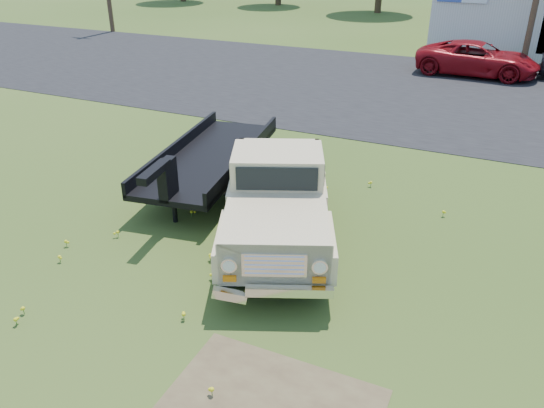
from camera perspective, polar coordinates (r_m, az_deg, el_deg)
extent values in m
plane|color=#324C18|center=(10.55, -0.71, -7.30)|extent=(140.00, 140.00, 0.00)
cube|color=black|center=(23.93, 15.14, 11.67)|extent=(90.00, 14.00, 0.02)
cube|color=brown|center=(8.00, -0.12, -20.94)|extent=(3.00, 2.00, 0.01)
cube|color=brown|center=(14.06, -1.99, 1.95)|extent=(2.20, 1.60, 0.01)
imported|color=maroon|center=(27.43, 21.20, 14.34)|extent=(5.61, 2.80, 1.53)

